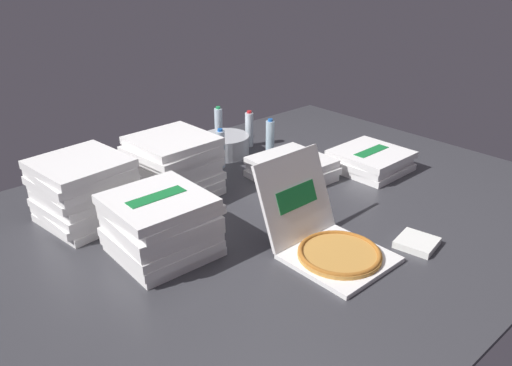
{
  "coord_description": "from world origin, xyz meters",
  "views": [
    {
      "loc": [
        -1.62,
        -1.65,
        1.24
      ],
      "look_at": [
        -0.03,
        0.1,
        0.14
      ],
      "focal_mm": 35.6,
      "sensor_mm": 36.0,
      "label": 1
    }
  ],
  "objects_px": {
    "pizza_stack_right_near": "(370,160)",
    "water_bottle_2": "(270,138)",
    "water_bottle_1": "(219,125)",
    "napkin_pile": "(417,243)",
    "pizza_stack_right_mid": "(84,190)",
    "water_bottle_4": "(187,145)",
    "water_bottle_3": "(221,149)",
    "water_bottle_0": "(249,129)",
    "pizza_stack_center_near": "(292,169)",
    "pizza_stack_left_far": "(173,166)",
    "ice_bucket": "(226,145)",
    "open_pizza_box": "(328,240)",
    "pizza_stack_left_mid": "(161,226)"
  },
  "relations": [
    {
      "from": "pizza_stack_center_near",
      "to": "water_bottle_4",
      "type": "height_order",
      "value": "water_bottle_4"
    },
    {
      "from": "pizza_stack_left_mid",
      "to": "pizza_stack_center_near",
      "type": "bearing_deg",
      "value": 10.19
    },
    {
      "from": "water_bottle_0",
      "to": "pizza_stack_center_near",
      "type": "bearing_deg",
      "value": -106.81
    },
    {
      "from": "pizza_stack_center_near",
      "to": "water_bottle_4",
      "type": "xyz_separation_m",
      "value": [
        -0.32,
        0.6,
        0.06
      ]
    },
    {
      "from": "pizza_stack_right_near",
      "to": "water_bottle_4",
      "type": "bearing_deg",
      "value": 132.72
    },
    {
      "from": "pizza_stack_left_far",
      "to": "open_pizza_box",
      "type": "bearing_deg",
      "value": -81.48
    },
    {
      "from": "pizza_stack_left_mid",
      "to": "water_bottle_4",
      "type": "distance_m",
      "value": 1.04
    },
    {
      "from": "napkin_pile",
      "to": "open_pizza_box",
      "type": "bearing_deg",
      "value": 146.57
    },
    {
      "from": "pizza_stack_left_far",
      "to": "water_bottle_0",
      "type": "relative_size",
      "value": 1.84
    },
    {
      "from": "pizza_stack_center_near",
      "to": "water_bottle_0",
      "type": "height_order",
      "value": "water_bottle_0"
    },
    {
      "from": "open_pizza_box",
      "to": "pizza_stack_left_mid",
      "type": "xyz_separation_m",
      "value": [
        -0.54,
        0.49,
        0.07
      ]
    },
    {
      "from": "pizza_stack_right_near",
      "to": "water_bottle_3",
      "type": "xyz_separation_m",
      "value": [
        -0.65,
        0.64,
        0.06
      ]
    },
    {
      "from": "water_bottle_0",
      "to": "water_bottle_1",
      "type": "distance_m",
      "value": 0.24
    },
    {
      "from": "water_bottle_0",
      "to": "water_bottle_2",
      "type": "xyz_separation_m",
      "value": [
        -0.02,
        -0.22,
        0.0
      ]
    },
    {
      "from": "ice_bucket",
      "to": "water_bottle_4",
      "type": "bearing_deg",
      "value": 171.23
    },
    {
      "from": "ice_bucket",
      "to": "pizza_stack_left_far",
      "type": "bearing_deg",
      "value": -155.85
    },
    {
      "from": "water_bottle_3",
      "to": "water_bottle_1",
      "type": "bearing_deg",
      "value": 53.09
    },
    {
      "from": "water_bottle_1",
      "to": "water_bottle_3",
      "type": "relative_size",
      "value": 1.0
    },
    {
      "from": "ice_bucket",
      "to": "water_bottle_1",
      "type": "distance_m",
      "value": 0.27
    },
    {
      "from": "pizza_stack_left_far",
      "to": "napkin_pile",
      "type": "distance_m",
      "value": 1.32
    },
    {
      "from": "water_bottle_1",
      "to": "napkin_pile",
      "type": "bearing_deg",
      "value": -96.66
    },
    {
      "from": "pizza_stack_right_near",
      "to": "water_bottle_2",
      "type": "height_order",
      "value": "water_bottle_2"
    },
    {
      "from": "pizza_stack_right_mid",
      "to": "water_bottle_4",
      "type": "xyz_separation_m",
      "value": [
        0.79,
        0.26,
        -0.04
      ]
    },
    {
      "from": "pizza_stack_right_near",
      "to": "water_bottle_1",
      "type": "relative_size",
      "value": 1.74
    },
    {
      "from": "water_bottle_3",
      "to": "napkin_pile",
      "type": "bearing_deg",
      "value": -86.35
    },
    {
      "from": "water_bottle_1",
      "to": "water_bottle_3",
      "type": "xyz_separation_m",
      "value": [
        -0.28,
        -0.38,
        0.0
      ]
    },
    {
      "from": "ice_bucket",
      "to": "napkin_pile",
      "type": "distance_m",
      "value": 1.47
    },
    {
      "from": "water_bottle_2",
      "to": "water_bottle_0",
      "type": "bearing_deg",
      "value": 85.8
    },
    {
      "from": "water_bottle_0",
      "to": "napkin_pile",
      "type": "bearing_deg",
      "value": -101.11
    },
    {
      "from": "pizza_stack_center_near",
      "to": "water_bottle_3",
      "type": "bearing_deg",
      "value": 115.98
    },
    {
      "from": "pizza_stack_right_mid",
      "to": "water_bottle_2",
      "type": "xyz_separation_m",
      "value": [
        1.27,
        0.01,
        -0.04
      ]
    },
    {
      "from": "pizza_stack_left_far",
      "to": "water_bottle_2",
      "type": "bearing_deg",
      "value": 3.49
    },
    {
      "from": "ice_bucket",
      "to": "napkin_pile",
      "type": "height_order",
      "value": "ice_bucket"
    },
    {
      "from": "pizza_stack_right_mid",
      "to": "water_bottle_1",
      "type": "height_order",
      "value": "pizza_stack_right_mid"
    },
    {
      "from": "pizza_stack_right_near",
      "to": "open_pizza_box",
      "type": "bearing_deg",
      "value": -153.97
    },
    {
      "from": "pizza_stack_right_near",
      "to": "pizza_stack_left_mid",
      "type": "distance_m",
      "value": 1.46
    },
    {
      "from": "water_bottle_0",
      "to": "water_bottle_2",
      "type": "bearing_deg",
      "value": -94.2
    },
    {
      "from": "pizza_stack_right_near",
      "to": "water_bottle_3",
      "type": "distance_m",
      "value": 0.91
    },
    {
      "from": "pizza_stack_right_mid",
      "to": "water_bottle_1",
      "type": "bearing_deg",
      "value": 20.67
    },
    {
      "from": "open_pizza_box",
      "to": "pizza_stack_left_mid",
      "type": "bearing_deg",
      "value": 137.37
    },
    {
      "from": "pizza_stack_left_far",
      "to": "water_bottle_3",
      "type": "height_order",
      "value": "pizza_stack_left_far"
    },
    {
      "from": "pizza_stack_right_mid",
      "to": "pizza_stack_left_mid",
      "type": "bearing_deg",
      "value": -78.46
    },
    {
      "from": "ice_bucket",
      "to": "water_bottle_2",
      "type": "bearing_deg",
      "value": -45.74
    },
    {
      "from": "ice_bucket",
      "to": "water_bottle_3",
      "type": "distance_m",
      "value": 0.22
    },
    {
      "from": "pizza_stack_left_mid",
      "to": "water_bottle_0",
      "type": "bearing_deg",
      "value": 32.57
    },
    {
      "from": "pizza_stack_right_near",
      "to": "pizza_stack_left_mid",
      "type": "height_order",
      "value": "pizza_stack_left_mid"
    },
    {
      "from": "ice_bucket",
      "to": "water_bottle_2",
      "type": "xyz_separation_m",
      "value": [
        0.2,
        -0.21,
        0.05
      ]
    },
    {
      "from": "water_bottle_0",
      "to": "napkin_pile",
      "type": "height_order",
      "value": "water_bottle_0"
    },
    {
      "from": "water_bottle_0",
      "to": "water_bottle_3",
      "type": "xyz_separation_m",
      "value": [
        -0.38,
        -0.16,
        0.0
      ]
    },
    {
      "from": "pizza_stack_left_mid",
      "to": "water_bottle_0",
      "type": "height_order",
      "value": "pizza_stack_left_mid"
    }
  ]
}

